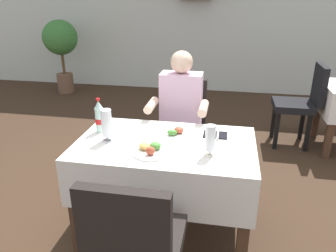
% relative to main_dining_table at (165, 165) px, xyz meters
% --- Properties ---
extents(ground_plane, '(11.00, 11.00, 0.00)m').
position_rel_main_dining_table_xyz_m(ground_plane, '(-0.12, -0.04, -0.58)').
color(ground_plane, '#382619').
extents(back_wall, '(11.00, 0.12, 3.18)m').
position_rel_main_dining_table_xyz_m(back_wall, '(-0.12, 4.06, 1.01)').
color(back_wall, silver).
rests_on(back_wall, ground).
extents(main_dining_table, '(1.23, 0.77, 0.75)m').
position_rel_main_dining_table_xyz_m(main_dining_table, '(0.00, 0.00, 0.00)').
color(main_dining_table, white).
rests_on(main_dining_table, ground).
extents(chair_far_diner_seat, '(0.44, 0.50, 0.97)m').
position_rel_main_dining_table_xyz_m(chair_far_diner_seat, '(-0.00, 0.78, -0.02)').
color(chair_far_diner_seat, black).
rests_on(chair_far_diner_seat, ground).
extents(chair_near_camera_side, '(0.44, 0.50, 0.97)m').
position_rel_main_dining_table_xyz_m(chair_near_camera_side, '(-0.00, -0.78, -0.02)').
color(chair_near_camera_side, black).
rests_on(chair_near_camera_side, ground).
extents(seated_diner_far, '(0.50, 0.46, 1.26)m').
position_rel_main_dining_table_xyz_m(seated_diner_far, '(0.00, 0.67, 0.13)').
color(seated_diner_far, '#282D42').
rests_on(seated_diner_far, ground).
extents(plate_near_camera, '(0.24, 0.24, 0.07)m').
position_rel_main_dining_table_xyz_m(plate_near_camera, '(-0.06, -0.17, 0.20)').
color(plate_near_camera, white).
rests_on(plate_near_camera, main_dining_table).
extents(plate_far_diner, '(0.24, 0.24, 0.06)m').
position_rel_main_dining_table_xyz_m(plate_far_diner, '(0.05, 0.14, 0.19)').
color(plate_far_diner, white).
rests_on(plate_far_diner, main_dining_table).
extents(beer_glass_left, '(0.07, 0.07, 0.20)m').
position_rel_main_dining_table_xyz_m(beer_glass_left, '(0.31, -0.14, 0.28)').
color(beer_glass_left, white).
rests_on(beer_glass_left, main_dining_table).
extents(beer_glass_middle, '(0.07, 0.07, 0.23)m').
position_rel_main_dining_table_xyz_m(beer_glass_middle, '(-0.40, -0.05, 0.29)').
color(beer_glass_middle, white).
rests_on(beer_glass_middle, main_dining_table).
extents(cola_bottle_primary, '(0.06, 0.06, 0.26)m').
position_rel_main_dining_table_xyz_m(cola_bottle_primary, '(-0.51, 0.10, 0.29)').
color(cola_bottle_primary, silver).
rests_on(cola_bottle_primary, main_dining_table).
extents(napkin_cutlery_set, '(0.17, 0.19, 0.01)m').
position_rel_main_dining_table_xyz_m(napkin_cutlery_set, '(0.33, 0.18, 0.18)').
color(napkin_cutlery_set, black).
rests_on(napkin_cutlery_set, main_dining_table).
extents(background_chair_left, '(0.50, 0.44, 0.97)m').
position_rel_main_dining_table_xyz_m(background_chair_left, '(1.25, 1.82, -0.02)').
color(background_chair_left, black).
rests_on(background_chair_left, ground).
extents(potted_plant_corner, '(0.60, 0.60, 1.28)m').
position_rel_main_dining_table_xyz_m(potted_plant_corner, '(-2.53, 3.40, 0.31)').
color(potted_plant_corner, brown).
rests_on(potted_plant_corner, ground).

